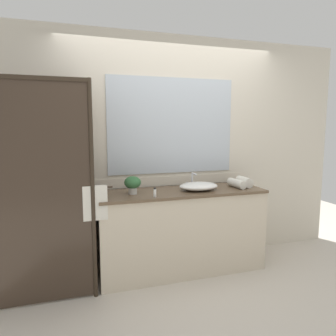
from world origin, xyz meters
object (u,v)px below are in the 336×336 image
object	(u,v)px
potted_plant	(133,183)
amenity_bottle_conditioner	(155,193)
faucet	(192,182)
rolled_towel_middle	(237,183)
rolled_towel_near_edge	(244,182)
amenity_bottle_lotion	(135,186)
sink_basin	(199,186)

from	to	relation	value
potted_plant	amenity_bottle_conditioner	size ratio (longest dim) A/B	1.97
faucet	rolled_towel_middle	xyz separation A→B (m)	(0.47, -0.17, -0.01)
amenity_bottle_conditioner	rolled_towel_near_edge	distance (m)	1.13
faucet	rolled_towel_middle	size ratio (longest dim) A/B	0.66
potted_plant	amenity_bottle_lotion	world-z (taller)	potted_plant
potted_plant	rolled_towel_near_edge	distance (m)	1.29
sink_basin	rolled_towel_middle	bearing A→B (deg)	0.09
faucet	rolled_towel_near_edge	world-z (taller)	faucet
rolled_towel_near_edge	potted_plant	bearing A→B (deg)	179.84
amenity_bottle_lotion	rolled_towel_near_edge	size ratio (longest dim) A/B	0.36
sink_basin	potted_plant	xyz separation A→B (m)	(-0.72, 0.02, 0.07)
faucet	potted_plant	size ratio (longest dim) A/B	0.93
rolled_towel_near_edge	rolled_towel_middle	size ratio (longest dim) A/B	0.82
amenity_bottle_conditioner	potted_plant	bearing A→B (deg)	131.63
sink_basin	amenity_bottle_conditioner	xyz separation A→B (m)	(-0.54, -0.18, 0.00)
amenity_bottle_conditioner	amenity_bottle_lotion	distance (m)	0.43
sink_basin	rolled_towel_middle	xyz separation A→B (m)	(0.47, 0.00, 0.00)
amenity_bottle_conditioner	rolled_towel_near_edge	bearing A→B (deg)	10.04
sink_basin	amenity_bottle_lotion	distance (m)	0.69
sink_basin	faucet	size ratio (longest dim) A/B	2.51
amenity_bottle_conditioner	rolled_towel_near_edge	world-z (taller)	rolled_towel_near_edge
sink_basin	rolled_towel_middle	distance (m)	0.47
rolled_towel_near_edge	sink_basin	bearing A→B (deg)	-178.01
sink_basin	potted_plant	bearing A→B (deg)	178.11
faucet	amenity_bottle_lotion	size ratio (longest dim) A/B	2.24
rolled_towel_middle	faucet	bearing A→B (deg)	159.47
faucet	rolled_towel_near_edge	xyz separation A→B (m)	(0.58, -0.15, 0.00)
rolled_towel_middle	amenity_bottle_lotion	bearing A→B (deg)	167.72
potted_plant	rolled_towel_middle	bearing A→B (deg)	-1.11
sink_basin	faucet	bearing A→B (deg)	90.00
faucet	rolled_towel_near_edge	bearing A→B (deg)	-15.08
sink_basin	amenity_bottle_lotion	size ratio (longest dim) A/B	5.62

